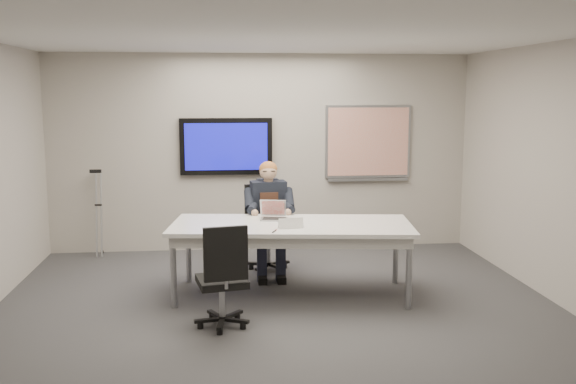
{
  "coord_description": "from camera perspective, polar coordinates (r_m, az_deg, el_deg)",
  "views": [
    {
      "loc": [
        -0.59,
        -6.14,
        2.26
      ],
      "look_at": [
        0.17,
        0.94,
        1.15
      ],
      "focal_mm": 40.0,
      "sensor_mm": 36.0,
      "label": 1
    }
  ],
  "objects": [
    {
      "name": "wall_front",
      "position": [
        3.31,
        4.36,
        -6.22
      ],
      "size": [
        6.0,
        0.02,
        2.8
      ],
      "primitive_type": "cube",
      "color": "#ADA69C",
      "rests_on": "ground"
    },
    {
      "name": "seated_person",
      "position": [
        7.94,
        -1.65,
        -3.43
      ],
      "size": [
        0.46,
        0.79,
        1.41
      ],
      "rotation": [
        0.0,
        0.0,
        0.1
      ],
      "color": "#1C1F2F",
      "rests_on": "office_chair_far"
    },
    {
      "name": "whiteboard",
      "position": [
        9.39,
        7.13,
        4.35
      ],
      "size": [
        1.25,
        0.08,
        1.1
      ],
      "color": "#92949A",
      "rests_on": "wall_back"
    },
    {
      "name": "wall_right",
      "position": [
        7.16,
        24.03,
        1.2
      ],
      "size": [
        0.02,
        6.0,
        2.8
      ],
      "primitive_type": "cube",
      "color": "#ADA69C",
      "rests_on": "ground"
    },
    {
      "name": "tv_display",
      "position": [
        9.12,
        -5.52,
        4.05
      ],
      "size": [
        1.3,
        0.09,
        0.8
      ],
      "color": "black",
      "rests_on": "wall_back"
    },
    {
      "name": "conference_table",
      "position": [
        7.14,
        0.3,
        -3.55
      ],
      "size": [
        2.77,
        1.42,
        0.82
      ],
      "rotation": [
        0.0,
        0.0,
        -0.12
      ],
      "color": "white",
      "rests_on": "ground"
    },
    {
      "name": "name_tent",
      "position": [
        6.89,
        0.25,
        -2.76
      ],
      "size": [
        0.27,
        0.11,
        0.11
      ],
      "primitive_type": null,
      "rotation": [
        0.0,
        0.0,
        0.12
      ],
      "color": "silver",
      "rests_on": "conference_table"
    },
    {
      "name": "wall_back",
      "position": [
        9.2,
        -2.39,
        3.5
      ],
      "size": [
        6.0,
        0.02,
        2.8
      ],
      "primitive_type": "cube",
      "color": "#ADA69C",
      "rests_on": "ground"
    },
    {
      "name": "ceiling",
      "position": [
        6.19,
        -0.63,
        13.87
      ],
      "size": [
        6.0,
        6.0,
        0.02
      ],
      "primitive_type": "cube",
      "color": "silver",
      "rests_on": "wall_back"
    },
    {
      "name": "office_chair_near",
      "position": [
        6.28,
        -5.81,
        -9.15
      ],
      "size": [
        0.58,
        0.58,
        1.04
      ],
      "rotation": [
        0.0,
        0.0,
        3.33
      ],
      "color": "black",
      "rests_on": "ground"
    },
    {
      "name": "laptop",
      "position": [
        7.37,
        -1.28,
        -2.0
      ],
      "size": [
        0.34,
        0.34,
        0.21
      ],
      "rotation": [
        0.0,
        0.0,
        -0.21
      ],
      "color": "#A7A7A9",
      "rests_on": "conference_table"
    },
    {
      "name": "crutch",
      "position": [
        9.26,
        -16.47,
        -1.65
      ],
      "size": [
        0.17,
        0.5,
        1.29
      ],
      "primitive_type": null,
      "rotation": [
        -0.17,
        0.0,
        0.01
      ],
      "color": "#AFB2B8",
      "rests_on": "ground"
    },
    {
      "name": "floor",
      "position": [
        6.57,
        -0.59,
        -11.25
      ],
      "size": [
        6.0,
        6.0,
        0.02
      ],
      "primitive_type": "cube",
      "color": "#363638",
      "rests_on": "ground"
    },
    {
      "name": "pen",
      "position": [
        6.71,
        -1.22,
        -3.49
      ],
      "size": [
        0.06,
        0.14,
        0.01
      ],
      "primitive_type": "cylinder",
      "rotation": [
        0.0,
        1.57,
        1.2
      ],
      "color": "black",
      "rests_on": "conference_table"
    },
    {
      "name": "office_chair_far",
      "position": [
        8.24,
        -1.9,
        -4.59
      ],
      "size": [
        0.67,
        0.67,
        1.09
      ],
      "rotation": [
        0.0,
        0.0,
        0.35
      ],
      "color": "black",
      "rests_on": "ground"
    }
  ]
}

